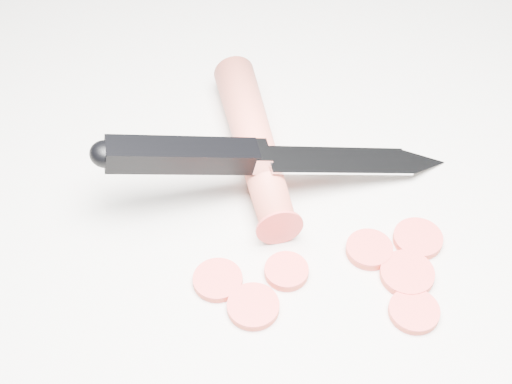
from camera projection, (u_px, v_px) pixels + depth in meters
name	position (u px, v px, depth m)	size (l,w,h in m)	color
ground	(325.00, 238.00, 0.53)	(2.40, 2.40, 0.00)	beige
carrot	(254.00, 142.00, 0.57)	(0.03, 0.03, 0.18)	#DB5542
carrot_slice_0	(253.00, 306.00, 0.48)	(0.04, 0.04, 0.01)	#DF3936
carrot_slice_1	(286.00, 271.00, 0.50)	(0.03, 0.03, 0.01)	#DF3936
carrot_slice_2	(414.00, 311.00, 0.48)	(0.03, 0.03, 0.01)	#DF3936
carrot_slice_3	(369.00, 249.00, 0.52)	(0.03, 0.03, 0.01)	#DF3936
carrot_slice_4	(418.00, 239.00, 0.52)	(0.04, 0.04, 0.01)	#DF3936
carrot_slice_5	(218.00, 280.00, 0.50)	(0.03, 0.03, 0.01)	#DF3936
carrot_slice_6	(407.00, 274.00, 0.50)	(0.04, 0.04, 0.01)	#DF3936
kitchen_knife	(280.00, 153.00, 0.53)	(0.28, 0.08, 0.07)	silver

